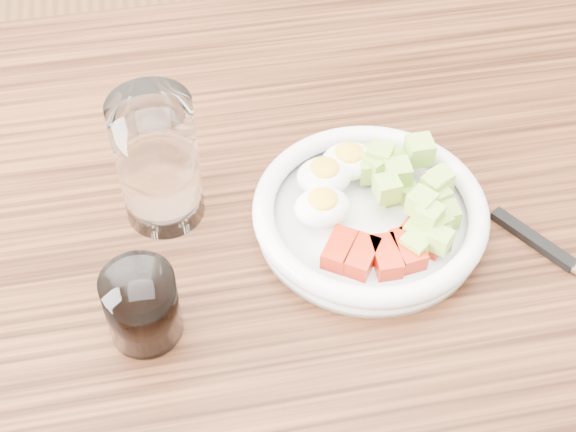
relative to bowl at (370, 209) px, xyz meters
The scene contains 5 objects.
dining_table 0.15m from the bowl, behind, with size 1.50×0.90×0.77m.
bowl is the anchor object (origin of this frame).
fork 0.19m from the bowl, 24.46° to the right, with size 0.12×0.18×0.01m.
water_glass 0.22m from the bowl, 164.31° to the left, with size 0.08×0.08×0.15m, color white.
coffee_glass 0.26m from the bowl, 159.54° to the right, with size 0.07×0.07×0.08m.
Camera 1 is at (-0.11, -0.51, 1.42)m, focal length 50.00 mm.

